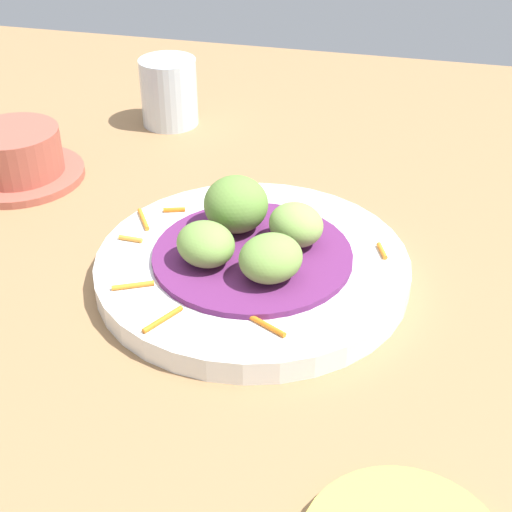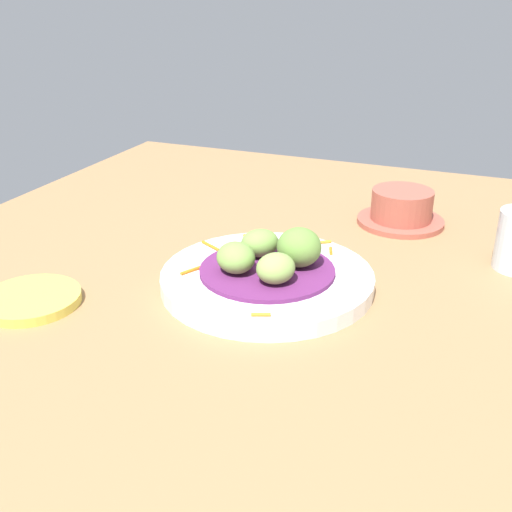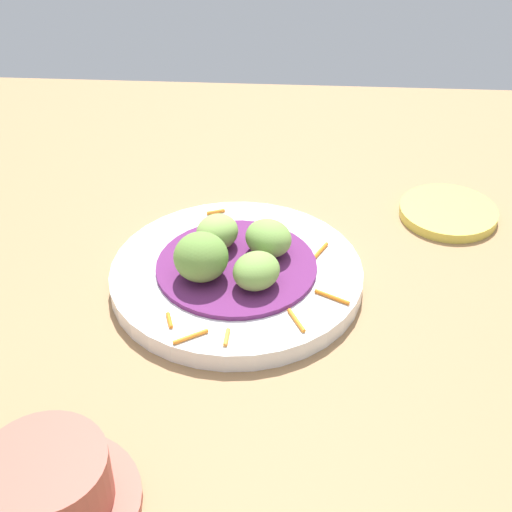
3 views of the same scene
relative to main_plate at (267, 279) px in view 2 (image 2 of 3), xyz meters
The scene contains 10 objects.
table_surface 4.95cm from the main_plate, 135.14° to the right, with size 110.00×110.00×2.00cm, color #936D47.
main_plate is the anchor object (origin of this frame).
cabbage_bed 1.23cm from the main_plate, ahead, with size 16.31×16.31×0.52cm, color #60235B.
carrot_garnish 5.27cm from the main_plate, 55.48° to the right, with size 17.23×22.52×0.40cm.
guac_scoop_left 4.97cm from the main_plate, 54.43° to the right, with size 4.89×4.36×3.37cm, color #759E47.
guac_scoop_center 5.05cm from the main_plate, 35.57° to the left, with size 4.49×5.01×3.62cm, color #759E47.
guac_scoop_right 5.01cm from the main_plate, 125.57° to the left, with size 4.63×4.18×3.50cm, color #84A851.
guac_scoop_back 5.44cm from the main_plate, 144.43° to the right, with size 5.41×5.36×4.75cm, color olive.
side_plate_small 27.52cm from the main_plate, 31.18° to the left, with size 11.26×11.26×1.12cm, color #E0CC4C.
terracotta_bowl 29.63cm from the main_plate, 112.23° to the right, with size 13.05×13.05×5.32cm.
Camera 2 is at (-20.81, 66.15, 36.33)cm, focal length 43.65 mm.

